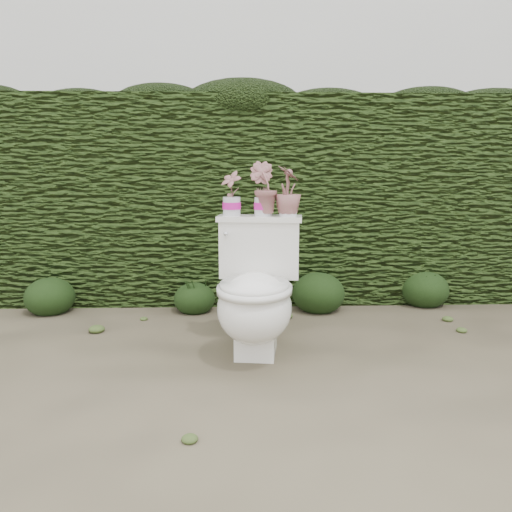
{
  "coord_description": "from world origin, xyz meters",
  "views": [
    {
      "loc": [
        -0.1,
        -2.64,
        1.04
      ],
      "look_at": [
        -0.01,
        0.22,
        0.55
      ],
      "focal_mm": 35.0,
      "sensor_mm": 36.0,
      "label": 1
    }
  ],
  "objects_px": {
    "potted_plant_center": "(263,190)",
    "toilet": "(256,294)",
    "potted_plant_left": "(232,194)",
    "potted_plant_right": "(288,192)"
  },
  "relations": [
    {
      "from": "potted_plant_center",
      "to": "toilet",
      "type": "bearing_deg",
      "value": 110.86
    },
    {
      "from": "potted_plant_center",
      "to": "potted_plant_right",
      "type": "relative_size",
      "value": 1.1
    },
    {
      "from": "toilet",
      "to": "potted_plant_right",
      "type": "relative_size",
      "value": 2.8
    },
    {
      "from": "potted_plant_center",
      "to": "potted_plant_right",
      "type": "distance_m",
      "value": 0.15
    },
    {
      "from": "toilet",
      "to": "potted_plant_left",
      "type": "xyz_separation_m",
      "value": [
        -0.14,
        0.26,
        0.55
      ]
    },
    {
      "from": "potted_plant_center",
      "to": "potted_plant_right",
      "type": "height_order",
      "value": "potted_plant_center"
    },
    {
      "from": "toilet",
      "to": "potted_plant_left",
      "type": "bearing_deg",
      "value": 125.01
    },
    {
      "from": "toilet",
      "to": "potted_plant_right",
      "type": "xyz_separation_m",
      "value": [
        0.2,
        0.22,
        0.56
      ]
    },
    {
      "from": "potted_plant_left",
      "to": "potted_plant_right",
      "type": "relative_size",
      "value": 0.9
    },
    {
      "from": "toilet",
      "to": "potted_plant_left",
      "type": "height_order",
      "value": "potted_plant_left"
    }
  ]
}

